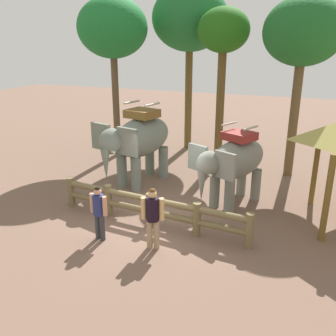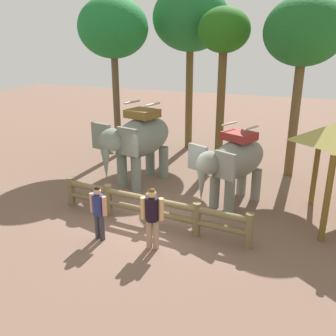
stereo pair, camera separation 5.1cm
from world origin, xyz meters
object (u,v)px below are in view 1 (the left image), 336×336
(log_fence, at_px, (150,207))
(tourist_woman_in_black, at_px, (99,209))
(elephant_near_left, at_px, (139,140))
(tree_far_left, at_px, (223,36))
(tree_deep_back, at_px, (190,20))
(elephant_center, at_px, (234,162))
(tree_back_center, at_px, (113,29))
(tourist_man_in_blue, at_px, (153,214))
(tree_far_right, at_px, (303,34))

(log_fence, height_order, tourist_woman_in_black, tourist_woman_in_black)
(tourist_woman_in_black, bearing_deg, elephant_near_left, 101.60)
(log_fence, xyz_separation_m, tree_far_left, (0.32, 6.99, 5.06))
(tourist_woman_in_black, xyz_separation_m, tree_deep_back, (-0.85, 10.14, 5.47))
(elephant_center, xyz_separation_m, tree_back_center, (-6.64, 3.77, 4.36))
(tourist_man_in_blue, height_order, tree_deep_back, tree_deep_back)
(log_fence, xyz_separation_m, elephant_near_left, (-1.87, 3.06, 1.21))
(tourist_man_in_blue, height_order, tree_back_center, tree_back_center)
(elephant_near_left, bearing_deg, elephant_center, -9.32)
(elephant_center, bearing_deg, tree_deep_back, 121.06)
(elephant_near_left, xyz_separation_m, tree_far_left, (2.20, 3.93, 3.84))
(tourist_woman_in_black, bearing_deg, elephant_center, 51.63)
(tourist_woman_in_black, distance_m, tourist_man_in_blue, 1.63)
(elephant_near_left, bearing_deg, tree_far_right, 30.98)
(log_fence, xyz_separation_m, tree_back_center, (-4.62, 6.19, 5.35))
(elephant_near_left, relative_size, tree_back_center, 0.52)
(tourist_man_in_blue, xyz_separation_m, tree_back_center, (-5.27, 7.41, 4.91))
(elephant_center, xyz_separation_m, tree_far_right, (1.57, 3.92, 4.12))
(elephant_near_left, relative_size, elephant_center, 1.16)
(tourist_man_in_blue, bearing_deg, tree_far_right, 68.80)
(elephant_center, relative_size, tree_far_left, 0.49)
(log_fence, bearing_deg, elephant_near_left, 121.49)
(log_fence, relative_size, tree_far_right, 0.91)
(tree_far_right, bearing_deg, tree_deep_back, 155.60)
(elephant_center, height_order, tree_far_left, tree_far_left)
(elephant_near_left, relative_size, tourist_man_in_blue, 2.15)
(tree_back_center, bearing_deg, tourist_woman_in_black, -64.15)
(tourist_woman_in_black, relative_size, tree_back_center, 0.22)
(tourist_woman_in_black, height_order, tourist_man_in_blue, tourist_man_in_blue)
(log_fence, distance_m, elephant_center, 3.30)
(tourist_man_in_blue, height_order, tree_far_right, tree_far_right)
(elephant_near_left, distance_m, tourist_man_in_blue, 5.04)
(elephant_near_left, relative_size, tree_far_right, 0.54)
(tree_far_right, bearing_deg, tourist_man_in_blue, -111.20)
(log_fence, relative_size, elephant_near_left, 1.67)
(tree_far_left, distance_m, tree_deep_back, 2.90)
(tree_back_center, relative_size, tree_far_right, 1.04)
(tourist_man_in_blue, bearing_deg, elephant_near_left, 120.50)
(tree_back_center, bearing_deg, log_fence, -53.24)
(elephant_near_left, distance_m, tree_far_left, 5.92)
(tourist_man_in_blue, distance_m, tree_far_left, 9.43)
(elephant_center, height_order, tree_far_right, tree_far_right)
(elephant_center, bearing_deg, tourist_woman_in_black, -128.37)
(tree_far_left, xyz_separation_m, tree_back_center, (-4.94, -0.80, 0.29))
(tree_far_left, height_order, tree_deep_back, tree_deep_back)
(elephant_center, distance_m, tourist_man_in_blue, 3.93)
(log_fence, bearing_deg, elephant_center, 50.20)
(tree_far_right, relative_size, tree_deep_back, 0.88)
(log_fence, bearing_deg, tourist_woman_in_black, -125.67)
(tourist_woman_in_black, height_order, tree_deep_back, tree_deep_back)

